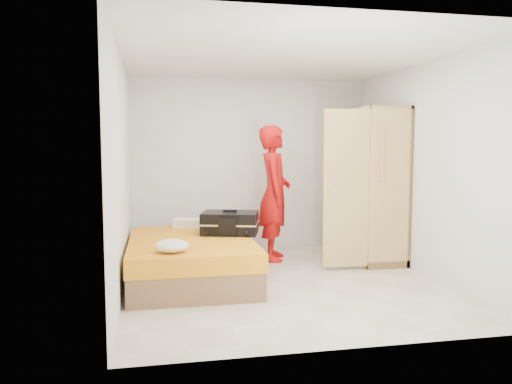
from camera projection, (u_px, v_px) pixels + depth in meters
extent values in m
plane|color=beige|center=(283.00, 281.00, 5.86)|extent=(4.00, 4.00, 0.00)
plane|color=white|center=(284.00, 56.00, 5.62)|extent=(4.00, 4.00, 0.00)
cube|color=white|center=(251.00, 165.00, 7.70)|extent=(3.60, 0.02, 2.60)
cube|color=white|center=(348.00, 184.00, 3.79)|extent=(3.60, 0.02, 2.60)
cube|color=white|center=(122.00, 173.00, 5.39)|extent=(0.02, 4.00, 2.60)
cube|color=white|center=(426.00, 170.00, 6.09)|extent=(0.02, 4.00, 2.60)
cube|color=brown|center=(191.00, 268.00, 5.90)|extent=(1.40, 2.00, 0.30)
cube|color=#FFAC1A|center=(191.00, 247.00, 5.88)|extent=(1.42, 2.02, 0.20)
cube|color=tan|center=(389.00, 185.00, 6.99)|extent=(0.04, 1.20, 2.10)
cube|color=tan|center=(390.00, 188.00, 6.37)|extent=(0.58, 0.04, 2.10)
cube|color=tan|center=(355.00, 182.00, 7.50)|extent=(0.58, 0.04, 2.10)
cube|color=tan|center=(373.00, 110.00, 6.84)|extent=(0.58, 1.20, 0.04)
cube|color=#A58247|center=(370.00, 255.00, 7.03)|extent=(0.58, 1.20, 0.10)
cube|color=tan|center=(345.00, 184.00, 7.18)|extent=(0.04, 0.59, 2.00)
cube|color=tan|center=(346.00, 189.00, 6.30)|extent=(0.59, 0.09, 2.00)
cylinder|color=#B2B2B7|center=(373.00, 122.00, 6.86)|extent=(0.02, 1.10, 0.02)
imported|color=red|center=(274.00, 193.00, 6.93)|extent=(0.58, 0.76, 1.87)
cube|color=black|center=(230.00, 223.00, 6.21)|extent=(0.78, 0.65, 0.27)
cube|color=black|center=(230.00, 211.00, 6.19)|extent=(0.18, 0.09, 0.03)
ellipsoid|color=white|center=(172.00, 246.00, 5.12)|extent=(0.35, 0.35, 0.13)
cube|color=white|center=(196.00, 223.00, 6.72)|extent=(0.63, 0.37, 0.11)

